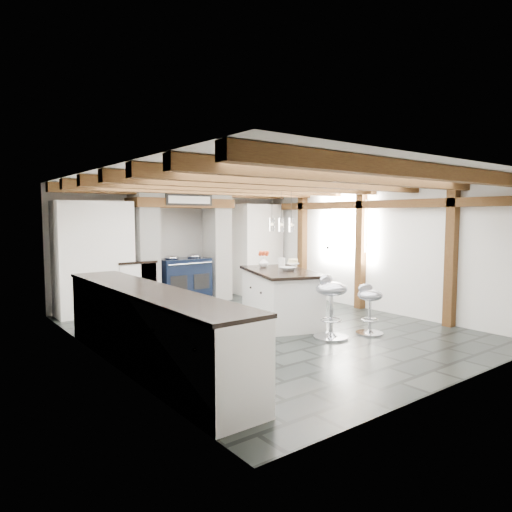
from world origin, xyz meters
TOP-DOWN VIEW (x-y plane):
  - ground at (0.00, 0.00)m, footprint 6.00×6.00m
  - room_shell at (-0.61, 1.42)m, footprint 6.00×6.03m
  - range_cooker at (0.00, 2.68)m, footprint 1.00×0.63m
  - kitchen_island at (0.46, 0.21)m, footprint 1.45×1.95m
  - bar_stool_near at (1.02, -1.15)m, footprint 0.44×0.44m
  - bar_stool_far at (0.39, -0.97)m, footprint 0.55×0.55m

SIDE VIEW (x-z plane):
  - ground at x=0.00m, z-range 0.00..0.00m
  - kitchen_island at x=0.46m, z-range -0.13..1.02m
  - bar_stool_near at x=1.02m, z-range 0.09..0.83m
  - range_cooker at x=0.00m, z-range -0.03..0.96m
  - bar_stool_far at x=0.39m, z-range 0.11..1.02m
  - room_shell at x=-0.61m, z-range -1.93..4.07m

